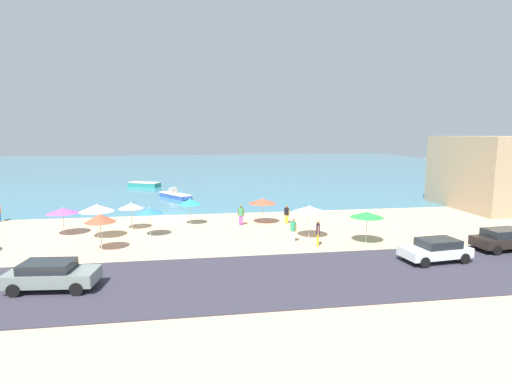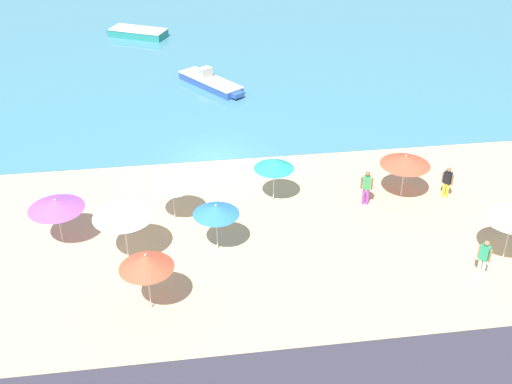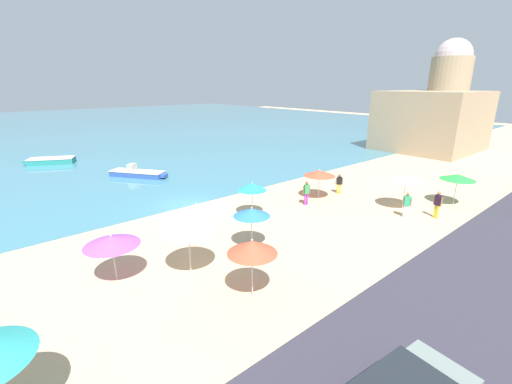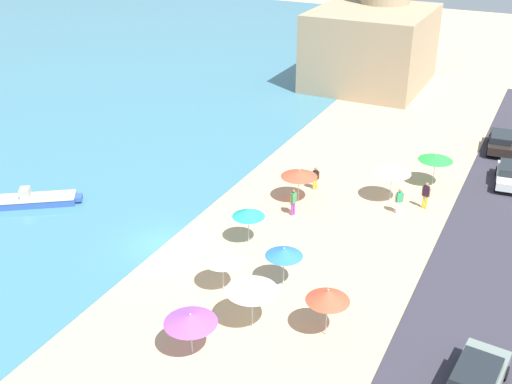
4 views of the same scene
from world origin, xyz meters
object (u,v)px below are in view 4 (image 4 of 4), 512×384
at_px(beach_umbrella_4, 284,252).
at_px(parked_car_2, 476,379).
at_px(beach_umbrella_10, 223,257).
at_px(beach_umbrella_2, 299,173).
at_px(beach_umbrella_8, 252,286).
at_px(bather_2, 293,201).
at_px(beach_umbrella_5, 249,212).
at_px(beach_umbrella_3, 393,170).
at_px(beach_umbrella_12, 436,157).
at_px(bather_4, 315,177).
at_px(bather_1, 426,194).
at_px(bather_0, 399,200).
at_px(parked_car_0, 511,175).
at_px(beach_umbrella_7, 328,295).
at_px(harbor_fortress, 375,35).
at_px(parked_car_3, 501,141).
at_px(beach_umbrella_6, 190,319).
at_px(skiff_offshore, 35,200).

height_order(beach_umbrella_4, parked_car_2, beach_umbrella_4).
bearing_deg(beach_umbrella_10, beach_umbrella_2, 2.23).
height_order(beach_umbrella_8, beach_umbrella_10, beach_umbrella_8).
relative_size(beach_umbrella_2, bather_2, 1.34).
xyz_separation_m(beach_umbrella_4, beach_umbrella_5, (2.99, 3.51, 0.00)).
relative_size(beach_umbrella_3, beach_umbrella_12, 1.06).
height_order(bather_4, parked_car_2, bather_4).
distance_m(beach_umbrella_8, bather_1, 16.14).
distance_m(bather_0, parked_car_0, 9.35).
height_order(beach_umbrella_3, beach_umbrella_7, beach_umbrella_7).
distance_m(beach_umbrella_2, bather_2, 2.19).
relative_size(beach_umbrella_7, harbor_fortress, 0.18).
xyz_separation_m(bather_0, parked_car_3, (13.28, -4.33, -0.14)).
height_order(beach_umbrella_2, beach_umbrella_8, beach_umbrella_8).
relative_size(beach_umbrella_6, beach_umbrella_10, 1.07).
bearing_deg(beach_umbrella_3, beach_umbrella_10, 159.89).
xyz_separation_m(parked_car_0, harbor_fortress, (19.41, 15.72, 3.92)).
xyz_separation_m(beach_umbrella_10, skiff_offshore, (2.84, 15.32, -1.55)).
xyz_separation_m(bather_2, parked_car_2, (-10.91, -12.70, -0.17)).
distance_m(beach_umbrella_7, parked_car_2, 6.95).
bearing_deg(parked_car_2, harbor_fortress, 22.44).
height_order(bather_0, parked_car_2, bather_0).
relative_size(beach_umbrella_2, parked_car_3, 0.52).
height_order(beach_umbrella_12, parked_car_2, beach_umbrella_12).
height_order(beach_umbrella_4, harbor_fortress, harbor_fortress).
distance_m(beach_umbrella_5, bather_1, 11.93).
xyz_separation_m(beach_umbrella_3, beach_umbrella_10, (-13.45, 4.92, -0.28)).
distance_m(beach_umbrella_8, bather_2, 11.35).
relative_size(bather_4, parked_car_3, 0.35).
height_order(beach_umbrella_6, bather_4, beach_umbrella_6).
bearing_deg(beach_umbrella_3, parked_car_0, -48.45).
bearing_deg(bather_1, beach_umbrella_7, 175.26).
relative_size(beach_umbrella_6, beach_umbrella_8, 0.90).
xyz_separation_m(beach_umbrella_6, skiff_offshore, (7.72, 16.43, -1.51)).
distance_m(bather_0, parked_car_2, 15.59).
xyz_separation_m(beach_umbrella_3, skiff_offshore, (-10.60, 20.24, -1.83)).
xyz_separation_m(bather_0, harbor_fortress, (26.77, 9.95, 3.75)).
relative_size(beach_umbrella_12, parked_car_0, 0.55).
xyz_separation_m(beach_umbrella_7, skiff_offshore, (3.92, 21.28, -1.83)).
distance_m(bather_1, parked_car_2, 16.36).
bearing_deg(parked_car_3, beach_umbrella_7, 170.93).
relative_size(beach_umbrella_7, beach_umbrella_8, 0.97).
relative_size(beach_umbrella_6, beach_umbrella_7, 0.93).
xyz_separation_m(beach_umbrella_12, skiff_offshore, (-14.23, 22.20, -1.67)).
bearing_deg(bather_2, beach_umbrella_12, -40.12).
height_order(bather_4, parked_car_0, bather_4).
height_order(beach_umbrella_10, parked_car_3, beach_umbrella_10).
height_order(beach_umbrella_6, skiff_offshore, beach_umbrella_6).
bearing_deg(beach_umbrella_5, bather_0, -42.85).
distance_m(beach_umbrella_4, parked_car_3, 24.79).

